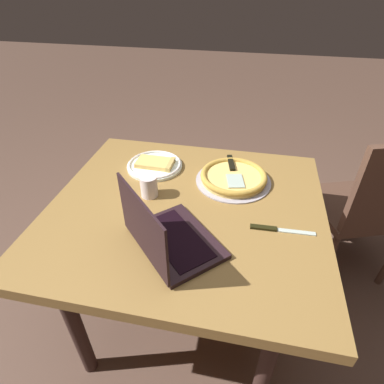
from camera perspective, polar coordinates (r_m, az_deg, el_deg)
name	(u,v)px	position (r m, az deg, el deg)	size (l,w,h in m)	color
ground_plane	(188,309)	(1.80, -0.82, -20.58)	(12.00, 12.00, 0.00)	brown
dining_table	(186,221)	(1.31, -1.06, -5.25)	(1.10, 1.00, 0.71)	olive
laptop	(166,236)	(1.06, -4.77, -8.07)	(0.39, 0.40, 0.25)	black
pizza_plate	(155,165)	(1.50, -6.75, 4.96)	(0.26, 0.26, 0.04)	white
pizza_tray	(234,177)	(1.40, 7.57, 2.69)	(0.33, 0.33, 0.04)	#A7A2AD
table_knife	(276,229)	(1.19, 14.98, -6.58)	(0.23, 0.03, 0.01)	#B5C4BA
drink_cup	(149,186)	(1.30, -7.85, 1.11)	(0.07, 0.07, 0.09)	silver
chair_near	(367,205)	(1.81, 29.23, -2.04)	(0.52, 0.52, 0.91)	#503528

